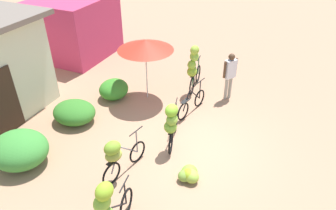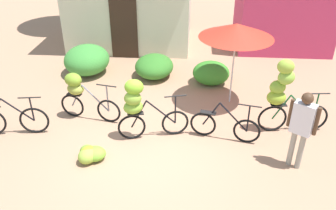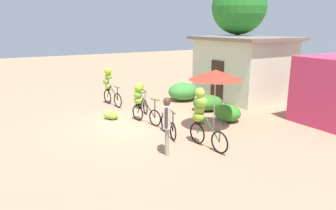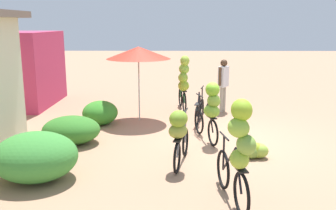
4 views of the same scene
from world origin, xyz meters
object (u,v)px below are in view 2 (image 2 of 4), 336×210
at_px(market_umbrella, 236,31).
at_px(bicycle_near_pile, 79,91).
at_px(building_low, 131,0).
at_px(bicycle_rightmost, 284,92).
at_px(banana_pile_on_ground, 90,154).
at_px(person_vendor, 302,123).
at_px(bicycle_by_shop, 225,126).
at_px(bicycle_center_loaded, 139,105).
at_px(shop_pink, 283,11).

height_order(market_umbrella, bicycle_near_pile, market_umbrella).
bearing_deg(market_umbrella, building_low, 126.97).
bearing_deg(bicycle_rightmost, banana_pile_on_ground, -160.94).
bearing_deg(bicycle_rightmost, person_vendor, -86.46).
xyz_separation_m(building_low, bicycle_by_shop, (3.12, -6.25, -1.23)).
distance_m(bicycle_near_pile, bicycle_center_loaded, 1.75).
xyz_separation_m(building_low, bicycle_rightmost, (4.41, -5.81, -0.54)).
distance_m(bicycle_by_shop, bicycle_rightmost, 1.52).
relative_size(market_umbrella, person_vendor, 1.28).
xyz_separation_m(market_umbrella, banana_pile_on_ground, (-3.09, -2.75, -1.83)).
relative_size(bicycle_rightmost, person_vendor, 1.08).
bearing_deg(bicycle_center_loaded, bicycle_by_shop, 3.56).
relative_size(shop_pink, bicycle_by_shop, 2.05).
bearing_deg(person_vendor, building_low, 122.34).
distance_m(bicycle_by_shop, person_vendor, 1.75).
height_order(shop_pink, bicycle_by_shop, shop_pink).
bearing_deg(shop_pink, market_umbrella, -114.85).
relative_size(market_umbrella, bicycle_rightmost, 1.18).
xyz_separation_m(building_low, person_vendor, (4.49, -7.09, -0.53)).
height_order(bicycle_rightmost, person_vendor, bicycle_rightmost).
height_order(market_umbrella, bicycle_by_shop, market_umbrella).
distance_m(bicycle_rightmost, banana_pile_on_ground, 4.45).
height_order(bicycle_center_loaded, bicycle_rightmost, bicycle_rightmost).
bearing_deg(bicycle_rightmost, building_low, 127.18).
relative_size(bicycle_near_pile, bicycle_by_shop, 1.01).
height_order(bicycle_center_loaded, bicycle_by_shop, bicycle_center_loaded).
distance_m(shop_pink, bicycle_by_shop, 6.86).
height_order(bicycle_by_shop, banana_pile_on_ground, bicycle_by_shop).
height_order(bicycle_center_loaded, banana_pile_on_ground, bicycle_center_loaded).
xyz_separation_m(bicycle_center_loaded, bicycle_by_shop, (1.91, 0.12, -0.54)).
bearing_deg(market_umbrella, bicycle_rightmost, -52.11).
relative_size(banana_pile_on_ground, person_vendor, 0.39).
bearing_deg(banana_pile_on_ground, bicycle_near_pile, 111.42).
distance_m(shop_pink, banana_pile_on_ground, 9.09).
height_order(shop_pink, market_umbrella, shop_pink).
bearing_deg(bicycle_near_pile, person_vendor, -17.03).
xyz_separation_m(bicycle_near_pile, banana_pile_on_ground, (0.64, -1.63, -0.59)).
bearing_deg(bicycle_by_shop, building_low, 116.57).
height_order(building_low, shop_pink, building_low).
distance_m(market_umbrella, bicycle_by_shop, 2.42).
height_order(bicycle_near_pile, bicycle_rightmost, bicycle_rightmost).
bearing_deg(market_umbrella, bicycle_near_pile, -163.34).
bearing_deg(market_umbrella, bicycle_by_shop, -98.27).
xyz_separation_m(building_low, bicycle_near_pile, (-0.35, -5.60, -0.83)).
height_order(bicycle_near_pile, bicycle_by_shop, bicycle_near_pile).
bearing_deg(bicycle_near_pile, bicycle_center_loaded, -25.78).
height_order(building_low, bicycle_by_shop, building_low).
distance_m(building_low, banana_pile_on_ground, 7.38).
bearing_deg(bicycle_center_loaded, banana_pile_on_ground, -136.95).
xyz_separation_m(shop_pink, market_umbrella, (-2.13, -4.60, 0.72)).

